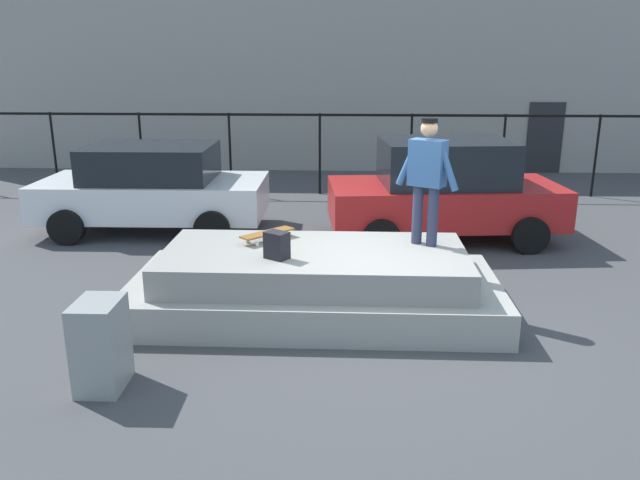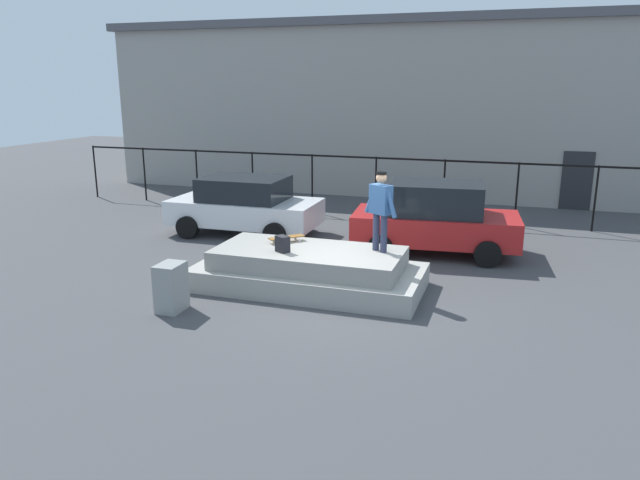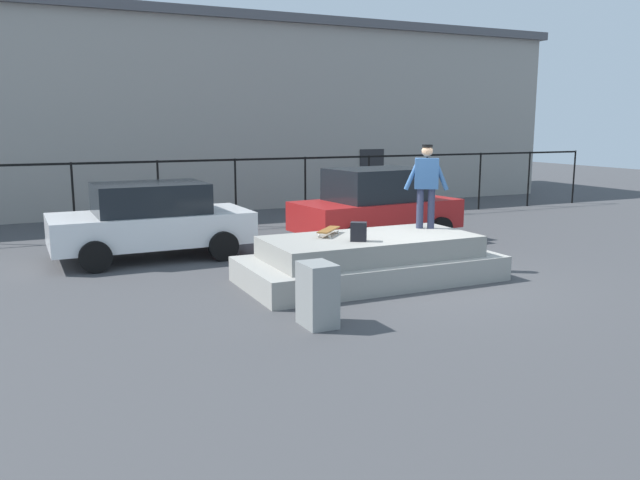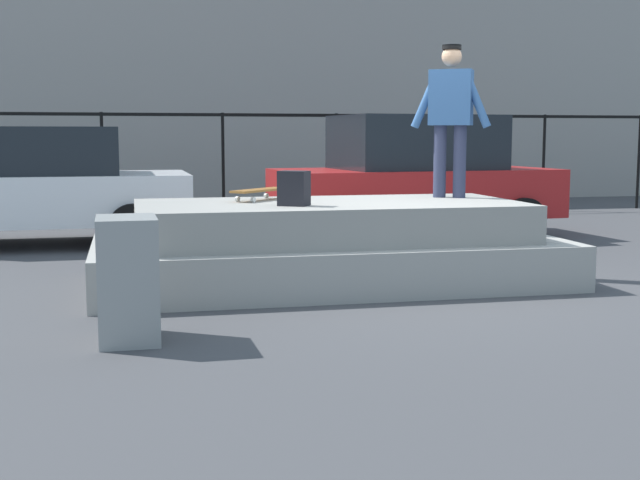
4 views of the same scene
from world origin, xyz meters
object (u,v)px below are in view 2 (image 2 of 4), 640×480
car_red_sedan_mid (436,218)px  utility_box (171,287)px  car_white_sedan_near (245,205)px  skateboard (286,238)px  skateboarder (381,206)px  backpack (282,244)px

car_red_sedan_mid → utility_box: car_red_sedan_mid is taller
car_white_sedan_near → utility_box: 6.12m
skateboard → car_red_sedan_mid: bearing=47.8°
skateboarder → car_red_sedan_mid: skateboarder is taller
skateboarder → utility_box: size_ratio=1.78×
backpack → car_red_sedan_mid: bearing=89.0°
car_white_sedan_near → utility_box: (1.26, -5.97, -0.38)m
utility_box → skateboard: bearing=60.0°
skateboarder → car_white_sedan_near: 6.01m
backpack → car_white_sedan_near: bearing=156.9°
car_white_sedan_near → car_red_sedan_mid: car_red_sedan_mid is taller
car_red_sedan_mid → backpack: bearing=-123.8°
car_red_sedan_mid → skateboarder: bearing=-102.7°
skateboard → utility_box: bearing=-119.0°
skateboarder → skateboard: (-2.11, 0.07, -0.86)m
utility_box → backpack: bearing=46.2°
backpack → skateboard: bearing=138.6°
skateboarder → car_red_sedan_mid: (0.72, 3.20, -0.89)m
skateboarder → utility_box: bearing=-145.2°
skateboarder → utility_box: 4.47m
utility_box → skateboarder: bearing=33.8°
car_white_sedan_near → skateboarder: bearing=-36.6°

